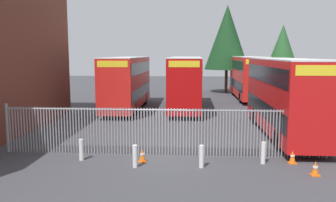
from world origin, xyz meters
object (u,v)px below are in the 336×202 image
at_px(bollard_near_left, 81,150).
at_px(bollard_far_right, 263,153).
at_px(double_decker_bus_near_gate, 285,94).
at_px(bollard_center_front, 135,156).
at_px(double_decker_bus_far_back, 248,76).
at_px(double_decker_bus_behind_fence_left, 185,81).
at_px(traffic_cone_by_gate, 142,155).
at_px(traffic_cone_mid_forecourt, 292,157).
at_px(double_decker_bus_behind_fence_right, 127,81).
at_px(traffic_cone_near_kerb, 315,168).
at_px(bollard_near_right, 202,156).

bearing_deg(bollard_near_left, bollard_far_right, 0.38).
xyz_separation_m(double_decker_bus_near_gate, bollard_center_front, (-7.69, -6.40, -1.95)).
bearing_deg(bollard_near_left, double_decker_bus_far_back, 64.28).
bearing_deg(double_decker_bus_behind_fence_left, traffic_cone_by_gate, -96.20).
distance_m(bollard_near_left, traffic_cone_by_gate, 2.74).
xyz_separation_m(double_decker_bus_near_gate, traffic_cone_mid_forecourt, (-1.02, -5.42, -2.13)).
xyz_separation_m(double_decker_bus_behind_fence_right, double_decker_bus_far_back, (11.31, 7.84, 0.00)).
bearing_deg(bollard_near_left, traffic_cone_mid_forecourt, 1.06).
height_order(bollard_center_front, traffic_cone_near_kerb, bollard_center_front).
bearing_deg(double_decker_bus_far_back, traffic_cone_mid_forecourt, -93.89).
relative_size(bollard_near_left, bollard_center_front, 1.00).
height_order(bollard_near_right, traffic_cone_by_gate, bollard_near_right).
height_order(double_decker_bus_far_back, bollard_near_left, double_decker_bus_far_back).
bearing_deg(double_decker_bus_behind_fence_left, double_decker_bus_near_gate, -56.92).
relative_size(bollard_near_left, bollard_near_right, 1.00).
bearing_deg(bollard_near_right, traffic_cone_mid_forecourt, 11.93).
bearing_deg(bollard_near_right, traffic_cone_by_gate, 166.54).
distance_m(double_decker_bus_behind_fence_left, bollard_far_right, 15.16).
relative_size(bollard_far_right, traffic_cone_near_kerb, 1.61).
relative_size(double_decker_bus_behind_fence_right, bollard_center_front, 11.38).
height_order(double_decker_bus_near_gate, bollard_far_right, double_decker_bus_near_gate).
height_order(double_decker_bus_behind_fence_right, bollard_far_right, double_decker_bus_behind_fence_right).
relative_size(double_decker_bus_behind_fence_right, double_decker_bus_far_back, 1.00).
bearing_deg(bollard_center_front, bollard_near_right, 3.30).
relative_size(double_decker_bus_near_gate, traffic_cone_by_gate, 18.32).
distance_m(double_decker_bus_far_back, traffic_cone_by_gate, 23.77).
relative_size(double_decker_bus_near_gate, bollard_near_right, 11.38).
xyz_separation_m(bollard_far_right, traffic_cone_near_kerb, (1.72, -1.37, -0.19)).
xyz_separation_m(double_decker_bus_behind_fence_right, bollard_far_right, (8.54, -14.35, -1.95)).
height_order(bollard_near_right, bollard_far_right, same).
xyz_separation_m(double_decker_bus_near_gate, bollard_far_right, (-2.28, -5.53, -1.95)).
height_order(double_decker_bus_far_back, bollard_far_right, double_decker_bus_far_back).
distance_m(double_decker_bus_near_gate, traffic_cone_near_kerb, 7.25).
bearing_deg(bollard_far_right, traffic_cone_near_kerb, -38.66).
distance_m(bollard_near_right, traffic_cone_by_gate, 2.64).
bearing_deg(double_decker_bus_behind_fence_right, double_decker_bus_far_back, 34.74).
bearing_deg(double_decker_bus_behind_fence_left, bollard_far_right, -76.08).
bearing_deg(double_decker_bus_behind_fence_left, bollard_near_left, -106.46).
bearing_deg(double_decker_bus_behind_fence_left, bollard_center_front, -96.61).
distance_m(double_decker_bus_behind_fence_right, traffic_cone_mid_forecourt, 17.41).
distance_m(bollard_far_right, traffic_cone_mid_forecourt, 1.29).
distance_m(bollard_center_front, bollard_near_right, 2.76).
height_order(bollard_near_left, traffic_cone_by_gate, bollard_near_left).
xyz_separation_m(double_decker_bus_behind_fence_left, bollard_far_right, (3.62, -14.59, -1.95)).
distance_m(double_decker_bus_near_gate, bollard_near_right, 8.20).
relative_size(double_decker_bus_far_back, bollard_center_front, 11.38).
bearing_deg(bollard_far_right, bollard_near_right, -164.99).
relative_size(double_decker_bus_near_gate, double_decker_bus_behind_fence_right, 1.00).
distance_m(double_decker_bus_behind_fence_right, traffic_cone_by_gate, 14.98).
bearing_deg(double_decker_bus_far_back, double_decker_bus_behind_fence_left, -130.04).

